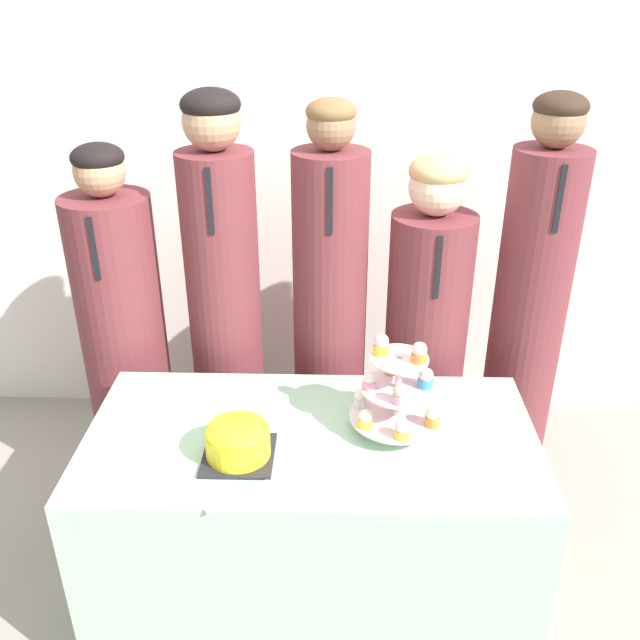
{
  "coord_description": "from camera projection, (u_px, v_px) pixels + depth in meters",
  "views": [
    {
      "loc": [
        0.07,
        -1.32,
        1.96
      ],
      "look_at": [
        0.03,
        0.37,
        1.09
      ],
      "focal_mm": 38.0,
      "sensor_mm": 36.0,
      "label": 1
    }
  ],
  "objects": [
    {
      "name": "round_cake",
      "position": [
        238.0,
        439.0,
        1.92
      ],
      "size": [
        0.2,
        0.2,
        0.12
      ],
      "color": "#232328",
      "rests_on": "table"
    },
    {
      "name": "cake_knife",
      "position": [
        236.0,
        496.0,
        1.8
      ],
      "size": [
        0.24,
        0.2,
        0.01
      ],
      "rotation": [
        0.0,
        0.0,
        0.68
      ],
      "color": "silver",
      "rests_on": "table"
    },
    {
      "name": "table",
      "position": [
        312.0,
        524.0,
        2.21
      ],
      "size": [
        1.36,
        0.68,
        0.73
      ],
      "color": "#A8DBB2",
      "rests_on": "ground_plane"
    },
    {
      "name": "student_2",
      "position": [
        330.0,
        332.0,
        2.52
      ],
      "size": [
        0.27,
        0.27,
        1.62
      ],
      "color": "brown",
      "rests_on": "ground_plane"
    },
    {
      "name": "student_1",
      "position": [
        226.0,
        323.0,
        2.52
      ],
      "size": [
        0.27,
        0.27,
        1.65
      ],
      "color": "brown",
      "rests_on": "ground_plane"
    },
    {
      "name": "student_4",
      "position": [
        526.0,
        330.0,
        2.5
      ],
      "size": [
        0.26,
        0.27,
        1.64
      ],
      "color": "brown",
      "rests_on": "ground_plane"
    },
    {
      "name": "student_3",
      "position": [
        424.0,
        354.0,
        2.55
      ],
      "size": [
        0.3,
        0.31,
        1.44
      ],
      "color": "brown",
      "rests_on": "ground_plane"
    },
    {
      "name": "student_0",
      "position": [
        126.0,
        349.0,
        2.58
      ],
      "size": [
        0.32,
        0.32,
        1.47
      ],
      "color": "brown",
      "rests_on": "ground_plane"
    },
    {
      "name": "cupcake_stand",
      "position": [
        398.0,
        391.0,
        2.0
      ],
      "size": [
        0.28,
        0.28,
        0.32
      ],
      "color": "silver",
      "rests_on": "table"
    },
    {
      "name": "wall_back",
      "position": [
        322.0,
        135.0,
        2.9
      ],
      "size": [
        9.0,
        0.06,
        2.7
      ],
      "color": "silver",
      "rests_on": "ground_plane"
    }
  ]
}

